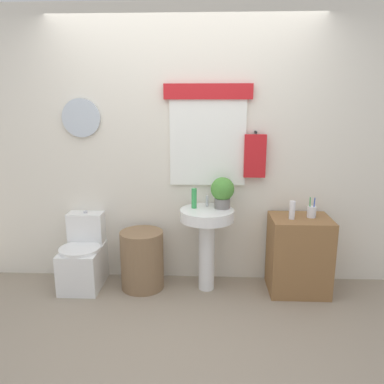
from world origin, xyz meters
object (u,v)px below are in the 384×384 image
(pedestal_sink, at_px, (207,230))
(lotion_bottle, at_px, (292,210))
(laundry_hamper, at_px, (142,260))
(soap_bottle, at_px, (194,198))
(toothbrush_cup, at_px, (312,212))
(toilet, at_px, (84,258))
(potted_plant, at_px, (222,191))
(wooden_cabinet, at_px, (299,255))

(pedestal_sink, distance_m, lotion_bottle, 0.79)
(laundry_hamper, distance_m, lotion_bottle, 1.47)
(pedestal_sink, distance_m, soap_bottle, 0.32)
(soap_bottle, bearing_deg, toothbrush_cup, -1.61)
(toilet, height_order, pedestal_sink, pedestal_sink)
(pedestal_sink, xyz_separation_m, soap_bottle, (-0.12, 0.05, 0.29))
(lotion_bottle, relative_size, toothbrush_cup, 0.89)
(toilet, relative_size, laundry_hamper, 1.26)
(soap_bottle, relative_size, potted_plant, 0.65)
(wooden_cabinet, xyz_separation_m, toothbrush_cup, (0.09, 0.02, 0.41))
(soap_bottle, relative_size, toothbrush_cup, 1.01)
(wooden_cabinet, xyz_separation_m, soap_bottle, (-0.97, 0.05, 0.52))
(laundry_hamper, distance_m, soap_bottle, 0.77)
(lotion_bottle, bearing_deg, toilet, 177.90)
(laundry_hamper, height_order, wooden_cabinet, wooden_cabinet)
(toilet, distance_m, lotion_bottle, 2.01)
(toilet, height_order, lotion_bottle, lotion_bottle)
(wooden_cabinet, bearing_deg, lotion_bottle, -157.03)
(soap_bottle, xyz_separation_m, toothbrush_cup, (1.07, -0.03, -0.11))
(pedestal_sink, bearing_deg, toilet, 178.49)
(laundry_hamper, distance_m, wooden_cabinet, 1.47)
(laundry_hamper, relative_size, pedestal_sink, 0.72)
(laundry_hamper, xyz_separation_m, pedestal_sink, (0.61, 0.00, 0.30))
(wooden_cabinet, height_order, lotion_bottle, lotion_bottle)
(lotion_bottle, distance_m, toothbrush_cup, 0.20)
(toilet, xyz_separation_m, toothbrush_cup, (2.13, -0.01, 0.50))
(pedestal_sink, relative_size, soap_bottle, 4.19)
(potted_plant, bearing_deg, toilet, -178.75)
(toilet, bearing_deg, pedestal_sink, -1.51)
(toilet, relative_size, toothbrush_cup, 3.82)
(pedestal_sink, relative_size, toothbrush_cup, 4.22)
(laundry_hamper, xyz_separation_m, soap_bottle, (0.49, 0.05, 0.60))
(laundry_hamper, bearing_deg, lotion_bottle, -1.67)
(laundry_hamper, relative_size, toothbrush_cup, 3.02)
(soap_bottle, distance_m, lotion_bottle, 0.89)
(pedestal_sink, bearing_deg, toothbrush_cup, 1.21)
(potted_plant, bearing_deg, toothbrush_cup, -2.84)
(laundry_hamper, relative_size, wooden_cabinet, 0.78)
(wooden_cabinet, bearing_deg, toilet, 179.12)
(laundry_hamper, distance_m, toothbrush_cup, 1.63)
(pedestal_sink, bearing_deg, wooden_cabinet, -0.00)
(toothbrush_cup, bearing_deg, potted_plant, 177.16)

